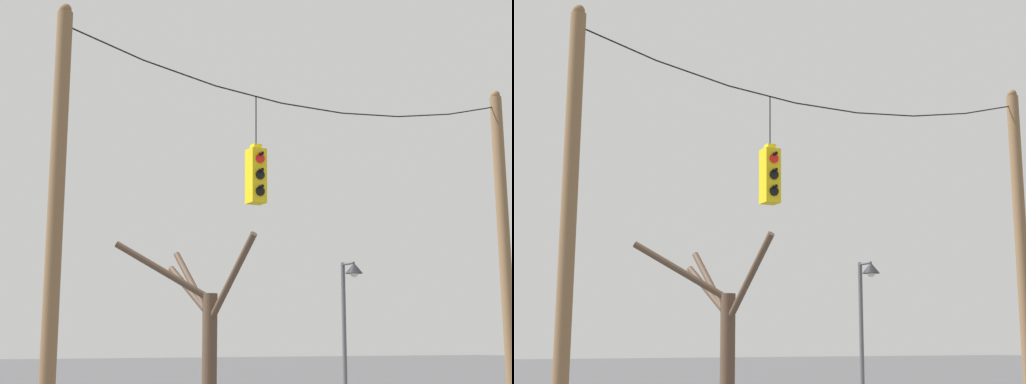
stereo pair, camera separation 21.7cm
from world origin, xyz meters
The scene contains 6 objects.
utility_pole_left centered at (-5.52, -0.09, 4.25)m, with size 0.29×0.29×8.52m.
utility_pole_right centered at (5.52, -0.09, 4.25)m, with size 0.29×0.29×8.52m.
span_wire centered at (0.00, -0.09, 7.53)m, with size 11.05×0.03×0.87m.
traffic_light_near_left_pole centered at (-1.41, -0.09, 5.60)m, with size 0.34×0.58×2.29m.
street_lamp centered at (3.66, 3.89, 3.34)m, with size 0.49×0.85×4.41m.
bare_tree centered at (1.51, 8.95, 2.82)m, with size 3.29×5.02×5.47m.
Camera 1 is at (-8.91, -14.09, 2.17)m, focal length 55.00 mm.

